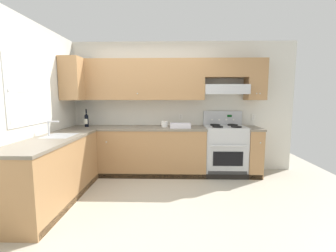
% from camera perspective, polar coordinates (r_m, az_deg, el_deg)
% --- Properties ---
extents(ground_plane, '(7.04, 7.04, 0.00)m').
position_cam_1_polar(ground_plane, '(3.47, -6.29, -18.13)').
color(ground_plane, '#B2AA99').
extents(wall_back, '(4.68, 0.57, 2.55)m').
position_cam_1_polar(wall_back, '(4.63, 0.83, 7.18)').
color(wall_back, silver).
rests_on(wall_back, ground_plane).
extents(wall_left, '(0.47, 4.00, 2.55)m').
position_cam_1_polar(wall_left, '(3.90, -29.99, 4.23)').
color(wall_left, silver).
rests_on(wall_left, ground_plane).
extents(counter_back_run, '(3.60, 0.65, 0.91)m').
position_cam_1_polar(counter_back_run, '(4.49, -4.88, -6.08)').
color(counter_back_run, '#A87A4C').
rests_on(counter_back_run, ground_plane).
extents(counter_left_run, '(0.63, 1.91, 1.13)m').
position_cam_1_polar(counter_left_run, '(3.67, -26.27, -9.69)').
color(counter_left_run, '#A87A4C').
rests_on(counter_left_run, ground_plane).
extents(stove, '(0.76, 0.62, 1.20)m').
position_cam_1_polar(stove, '(4.57, 13.72, -5.67)').
color(stove, '#B7BABC').
rests_on(stove, ground_plane).
extents(wine_bottle, '(0.07, 0.07, 0.34)m').
position_cam_1_polar(wine_bottle, '(4.70, -19.38, 1.48)').
color(wine_bottle, black).
rests_on(wine_bottle, counter_back_run).
extents(bowl, '(0.38, 0.23, 0.08)m').
position_cam_1_polar(bowl, '(4.30, 3.05, -0.06)').
color(bowl, silver).
rests_on(bowl, counter_back_run).
extents(paper_towel_roll, '(0.12, 0.12, 0.11)m').
position_cam_1_polar(paper_towel_roll, '(4.41, -0.87, 0.48)').
color(paper_towel_roll, white).
rests_on(paper_towel_roll, counter_back_run).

